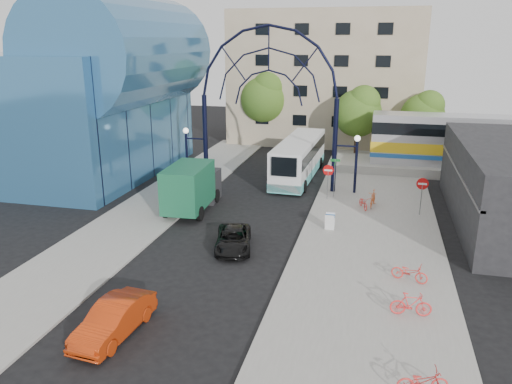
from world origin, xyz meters
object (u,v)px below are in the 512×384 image
(street_name_sign, at_px, (335,170))
(bike_far_b, at_px, (411,304))
(sandwich_board, at_px, (330,220))
(bike_far_a, at_px, (410,272))
(tree_north_a, at_px, (359,111))
(black_suv, at_px, (233,239))
(gateway_arch, at_px, (269,75))
(bike_near_b, at_px, (373,198))
(red_sedan, at_px, (114,319))
(green_truck, at_px, (192,187))
(stop_sign, at_px, (328,173))
(do_not_enter_sign, at_px, (422,187))
(bike_far_c, at_px, (423,381))
(tree_north_b, at_px, (265,96))
(tree_north_c, at_px, (424,113))
(city_bus, at_px, (299,158))
(bike_near_a, at_px, (363,203))

(street_name_sign, relative_size, bike_far_b, 1.65)
(sandwich_board, bearing_deg, bike_far_a, -53.14)
(tree_north_a, height_order, black_suv, tree_north_a)
(gateway_arch, bearing_deg, bike_near_b, -20.06)
(red_sedan, bearing_deg, bike_near_b, 67.57)
(green_truck, height_order, black_suv, green_truck)
(stop_sign, xyz_separation_m, do_not_enter_sign, (6.20, -2.00, -0.02))
(street_name_sign, relative_size, green_truck, 0.43)
(bike_far_b, height_order, bike_far_c, bike_far_b)
(black_suv, bearing_deg, sandwich_board, 24.98)
(red_sedan, relative_size, bike_near_b, 2.27)
(red_sedan, xyz_separation_m, bike_far_c, (11.35, -0.76, -0.12))
(tree_north_b, distance_m, bike_far_c, 40.47)
(bike_far_c, bearing_deg, do_not_enter_sign, -16.97)
(green_truck, relative_size, bike_near_b, 3.56)
(tree_north_a, xyz_separation_m, tree_north_c, (6.00, 2.00, -0.33))
(tree_north_c, xyz_separation_m, city_bus, (-10.32, -10.16, -2.62))
(sandwich_board, bearing_deg, stop_sign, 97.57)
(green_truck, distance_m, bike_far_a, 15.72)
(bike_far_a, bearing_deg, bike_near_a, 31.37)
(bike_near_a, bearing_deg, tree_north_c, 54.78)
(tree_north_c, height_order, green_truck, tree_north_c)
(tree_north_c, bearing_deg, street_name_sign, -114.31)
(tree_north_b, bearing_deg, gateway_arch, -76.32)
(bike_far_b, bearing_deg, green_truck, 47.35)
(black_suv, bearing_deg, gateway_arch, 79.85)
(tree_north_a, bearing_deg, sandwich_board, -91.50)
(city_bus, relative_size, bike_near_a, 7.47)
(gateway_arch, relative_size, bike_far_a, 7.97)
(green_truck, distance_m, bike_near_b, 12.25)
(black_suv, bearing_deg, do_not_enter_sign, 23.92)
(tree_north_b, bearing_deg, bike_far_c, -69.82)
(street_name_sign, height_order, tree_north_a, tree_north_a)
(black_suv, relative_size, bike_far_c, 2.43)
(street_name_sign, relative_size, city_bus, 0.24)
(gateway_arch, relative_size, green_truck, 2.10)
(gateway_arch, height_order, red_sedan, gateway_arch)
(sandwich_board, xyz_separation_m, bike_near_b, (2.39, 5.11, -0.07))
(red_sedan, bearing_deg, green_truck, 104.12)
(bike_near_a, bearing_deg, do_not_enter_sign, -27.23)
(street_name_sign, height_order, city_bus, city_bus)
(tree_north_a, bearing_deg, bike_near_b, -82.84)
(green_truck, height_order, bike_far_b, green_truck)
(black_suv, xyz_separation_m, bike_near_a, (6.64, 8.36, -0.03))
(gateway_arch, xyz_separation_m, bike_far_b, (9.85, -16.98, -7.93))
(do_not_enter_sign, xyz_separation_m, green_truck, (-14.78, -2.18, -0.36))
(stop_sign, relative_size, street_name_sign, 0.89)
(gateway_arch, height_order, bike_near_a, gateway_arch)
(stop_sign, xyz_separation_m, bike_near_a, (2.59, -1.55, -1.46))
(tree_north_b, bearing_deg, sandwich_board, -68.41)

